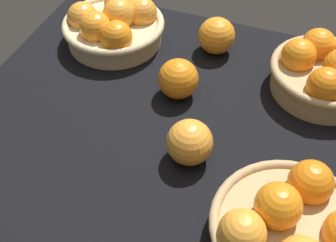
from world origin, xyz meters
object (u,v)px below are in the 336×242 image
basket_near_right (292,228)px  basket_far_right (325,71)px  loose_orange_front_gap (178,79)px  loose_orange_back_gap (215,35)px  loose_orange_side_gap (190,142)px  basket_far_left (113,25)px

basket_near_right → basket_far_right: basket_far_right is taller
loose_orange_front_gap → loose_orange_back_gap: size_ratio=1.00×
basket_far_right → loose_orange_side_gap: (-19.33, -26.29, -0.61)cm
basket_far_right → loose_orange_back_gap: basket_far_right is taller
basket_near_right → loose_orange_back_gap: bearing=119.9°
loose_orange_side_gap → loose_orange_back_gap: bearing=98.2°
basket_far_left → loose_orange_side_gap: bearing=-44.6°
basket_near_right → basket_far_left: size_ratio=1.07×
basket_near_right → basket_far_right: size_ratio=1.11×
basket_far_right → loose_orange_front_gap: (-26.61, -11.55, -0.64)cm
basket_far_left → loose_orange_side_gap: basket_far_left is taller
loose_orange_front_gap → loose_orange_back_gap: bearing=80.2°
basket_near_right → loose_orange_front_gap: 36.50cm
basket_near_right → loose_orange_side_gap: size_ratio=3.00×
basket_far_right → loose_orange_side_gap: 32.64cm
basket_near_right → loose_orange_back_gap: (-23.76, 41.27, 0.19)cm
basket_far_left → loose_orange_front_gap: (19.49, -11.65, -0.25)cm
basket_far_right → basket_near_right: bearing=-90.1°
basket_near_right → loose_orange_side_gap: bearing=151.9°
loose_orange_back_gap → loose_orange_side_gap: size_ratio=0.99×
loose_orange_side_gap → basket_far_left: bearing=135.4°
loose_orange_back_gap → loose_orange_side_gap: bearing=-81.8°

